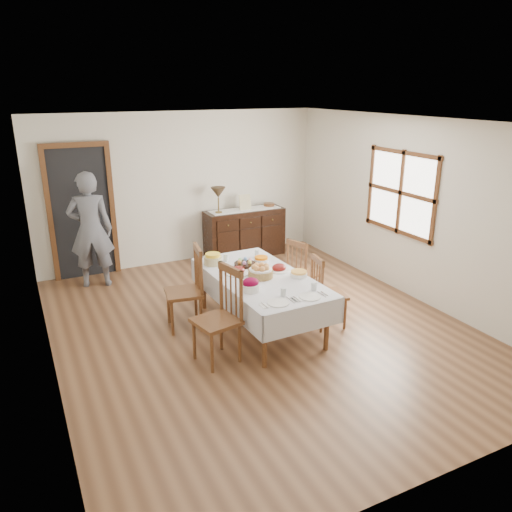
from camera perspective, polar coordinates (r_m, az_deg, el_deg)
name	(u,v)px	position (r m, az deg, el deg)	size (l,w,h in m)	color
ground	(259,327)	(6.59, 0.39, -8.10)	(6.00, 6.00, 0.00)	brown
room_shell	(234,198)	(6.33, -2.49, 6.58)	(5.02, 6.02, 2.65)	white
dining_table	(260,282)	(6.32, 0.46, -3.02)	(1.12, 2.11, 0.72)	silver
chair_left_near	(220,315)	(5.64, -4.10, -6.70)	(0.54, 0.54, 1.10)	brown
chair_left_far	(188,288)	(6.43, -7.80, -3.59)	(0.52, 0.52, 1.08)	brown
chair_right_near	(326,291)	(6.48, 7.96, -3.99)	(0.47, 0.47, 0.97)	brown
chair_right_far	(302,271)	(7.17, 5.29, -1.68)	(0.49, 0.49, 0.95)	brown
sideboard	(244,233)	(9.14, -1.32, 2.67)	(1.45, 0.53, 0.87)	black
person	(90,226)	(8.01, -18.42, 3.26)	(0.60, 0.39, 1.93)	slate
bread_basket	(261,272)	(6.22, 0.53, -1.81)	(0.31, 0.31, 0.17)	olive
egg_basket	(245,264)	(6.59, -1.28, -0.95)	(0.29, 0.29, 0.11)	black
ham_platter_a	(238,271)	(6.37, -2.12, -1.75)	(0.33, 0.33, 0.11)	white
ham_platter_b	(279,268)	(6.47, 2.64, -1.42)	(0.29, 0.29, 0.11)	white
beet_bowl	(251,285)	(5.82, -0.63, -3.33)	(0.23, 0.23, 0.16)	white
carrot_bowl	(261,260)	(6.75, 0.60, -0.43)	(0.20, 0.20, 0.08)	white
pineapple_bowl	(213,259)	(6.70, -4.95, -0.37)	(0.25, 0.25, 0.15)	tan
casserole_dish	(299,274)	(6.28, 4.91, -2.04)	(0.21, 0.21, 0.07)	white
butter_dish	(261,277)	(6.16, 0.63, -2.40)	(0.14, 0.09, 0.07)	white
setting_left	(280,299)	(5.57, 2.71, -4.94)	(0.42, 0.31, 0.10)	white
setting_right	(311,293)	(5.76, 6.28, -4.25)	(0.42, 0.31, 0.10)	white
glass_far_a	(226,258)	(6.81, -3.46, -0.19)	(0.07, 0.07, 0.10)	silver
glass_far_b	(257,253)	(6.96, 0.12, 0.30)	(0.06, 0.06, 0.10)	silver
runner	(245,209)	(9.03, -1.29, 5.34)	(1.30, 0.35, 0.01)	white
table_lamp	(218,193)	(8.72, -4.34, 7.17)	(0.26, 0.26, 0.46)	brown
picture_frame	(245,202)	(8.99, -1.26, 6.17)	(0.22, 0.08, 0.28)	#C0B78B
deco_bowl	(269,205)	(9.29, 1.50, 5.87)	(0.20, 0.20, 0.06)	brown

